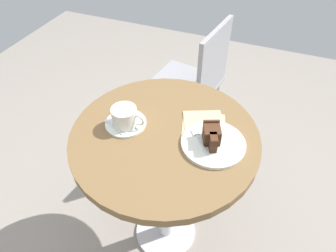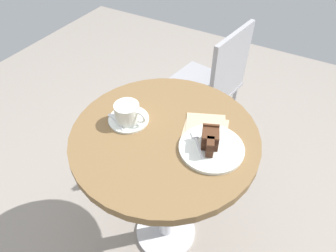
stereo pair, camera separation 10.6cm
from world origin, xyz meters
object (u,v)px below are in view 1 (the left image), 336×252
object	(u,v)px
coffee_cup	(125,116)
fork	(198,138)
napkin	(204,126)
teaspoon	(111,125)
cake_plate	(213,143)
cafe_chair	(196,80)
cake_slice	(212,135)
saucer	(126,123)

from	to	relation	value
coffee_cup	fork	world-z (taller)	coffee_cup
fork	napkin	distance (m)	0.08
teaspoon	cake_plate	size ratio (longest dim) A/B	0.45
cake_plate	cafe_chair	world-z (taller)	cafe_chair
cake_plate	teaspoon	bearing A→B (deg)	-172.14
cake_plate	cafe_chair	size ratio (longest dim) A/B	0.26
napkin	teaspoon	bearing A→B (deg)	-157.84
fork	napkin	size ratio (longest dim) A/B	0.51
coffee_cup	cake_plate	bearing A→B (deg)	4.48
cake_slice	napkin	xyz separation A→B (m)	(-0.05, 0.08, -0.04)
cake_plate	cake_slice	size ratio (longest dim) A/B	2.21
saucer	coffee_cup	distance (m)	0.04
cafe_chair	saucer	bearing A→B (deg)	2.99
cake_slice	cafe_chair	xyz separation A→B (m)	(-0.25, 0.67, -0.28)
fork	cafe_chair	bearing A→B (deg)	-22.20
cake_plate	napkin	distance (m)	0.10
coffee_cup	napkin	world-z (taller)	coffee_cup
teaspoon	napkin	size ratio (longest dim) A/B	0.47
saucer	fork	xyz separation A→B (m)	(0.28, 0.02, 0.01)
saucer	coffee_cup	xyz separation A→B (m)	(0.00, -0.01, 0.04)
teaspoon	cafe_chair	size ratio (longest dim) A/B	0.12
napkin	coffee_cup	bearing A→B (deg)	-159.13
saucer	cake_slice	xyz separation A→B (m)	(0.32, 0.02, 0.04)
teaspoon	cafe_chair	world-z (taller)	cafe_chair
coffee_cup	cake_plate	size ratio (longest dim) A/B	0.56
fork	cake_plate	bearing A→B (deg)	-125.31
coffee_cup	napkin	distance (m)	0.29
cake_slice	cafe_chair	size ratio (longest dim) A/B	0.12
coffee_cup	cake_slice	size ratio (longest dim) A/B	1.23
cake_slice	teaspoon	bearing A→B (deg)	-171.65
teaspoon	fork	distance (m)	0.32
saucer	coffee_cup	size ratio (longest dim) A/B	1.22
coffee_cup	fork	xyz separation A→B (m)	(0.27, 0.02, -0.03)
saucer	cake_slice	bearing A→B (deg)	3.63
teaspoon	fork	size ratio (longest dim) A/B	0.92
teaspoon	cake_plate	bearing A→B (deg)	-146.72
teaspoon	cake_slice	bearing A→B (deg)	-146.23
cake_plate	cake_slice	distance (m)	0.04
fork	cafe_chair	size ratio (longest dim) A/B	0.13
saucer	cake_slice	size ratio (longest dim) A/B	1.51
coffee_cup	cafe_chair	size ratio (longest dim) A/B	0.15
fork	coffee_cup	bearing A→B (deg)	55.48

